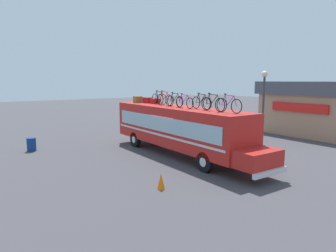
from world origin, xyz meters
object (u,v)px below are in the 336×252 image
Objects in this scene: rooftop_bicycle_7 at (229,105)px; luggage_bag_3 at (155,101)px; luggage_bag_1 at (138,99)px; traffic_cone at (161,181)px; luggage_bag_2 at (147,100)px; street_lamp at (264,99)px; rooftop_bicycle_3 at (175,101)px; rooftop_bicycle_4 at (184,102)px; rooftop_bicycle_1 at (159,98)px; rooftop_bicycle_6 at (213,104)px; trash_bin at (31,144)px; bus at (179,127)px; rooftop_bicycle_5 at (201,102)px; rooftop_bicycle_2 at (164,99)px.

luggage_bag_3 is at bearing 177.67° from rooftop_bicycle_7.
luggage_bag_1 is 0.78× the size of traffic_cone.
luggage_bag_2 is 8.01m from street_lamp.
rooftop_bicycle_4 is at bearing -6.96° from rooftop_bicycle_3.
rooftop_bicycle_3 is at bearing -4.20° from luggage_bag_2.
rooftop_bicycle_1 is 0.98× the size of rooftop_bicycle_6.
luggage_bag_1 is at bearing 76.93° from trash_bin.
rooftop_bicycle_7 is 2.00× the size of trash_bin.
trash_bin is at bearing -130.42° from rooftop_bicycle_3.
luggage_bag_3 is at bearing 149.08° from traffic_cone.
luggage_bag_3 reaches higher than trash_bin.
rooftop_bicycle_3 is 0.32× the size of street_lamp.
rooftop_bicycle_6 reaches higher than luggage_bag_1.
rooftop_bicycle_3 reaches higher than trash_bin.
luggage_bag_3 is at bearing 172.55° from rooftop_bicycle_4.
rooftop_bicycle_4 is (4.87, -0.41, 0.16)m from luggage_bag_2.
luggage_bag_1 is at bearing -169.93° from rooftop_bicycle_1.
luggage_bag_2 is at bearing 176.94° from bus.
rooftop_bicycle_7 is at bearing -1.31° from luggage_bag_2.
rooftop_bicycle_5 is 2.22m from rooftop_bicycle_7.
rooftop_bicycle_3 is (3.74, -0.28, 0.18)m from luggage_bag_2.
luggage_bag_1 is at bearing -163.37° from luggage_bag_3.
traffic_cone is (9.24, -4.09, -2.89)m from luggage_bag_1.
rooftop_bicycle_3 is 0.93× the size of rooftop_bicycle_6.
traffic_cone is (4.75, -4.18, -3.03)m from rooftop_bicycle_3.
bus is at bearing 135.97° from traffic_cone.
trash_bin is at bearing -123.94° from street_lamp.
luggage_bag_3 is (1.61, 0.48, -0.06)m from luggage_bag_1.
rooftop_bicycle_2 is at bearing -178.74° from rooftop_bicycle_7.
trash_bin is (-8.38, -7.43, -2.96)m from rooftop_bicycle_5.
luggage_bag_3 is at bearing 178.05° from rooftop_bicycle_5.
rooftop_bicycle_6 is (1.17, -0.23, 0.01)m from rooftop_bicycle_5.
rooftop_bicycle_1 is 1.21m from rooftop_bicycle_2.
rooftop_bicycle_7 reaches higher than trash_bin.
rooftop_bicycle_1 reaches higher than luggage_bag_3.
rooftop_bicycle_4 is at bearing -162.34° from rooftop_bicycle_5.
street_lamp is at bearing 103.88° from traffic_cone.
rooftop_bicycle_1 is (1.49, 0.03, 0.19)m from luggage_bag_2.
luggage_bag_3 is (-3.24, 0.33, 1.40)m from bus.
rooftop_bicycle_2 reaches higher than rooftop_bicycle_5.
rooftop_bicycle_5 reaches higher than luggage_bag_3.
luggage_bag_1 is at bearing -177.38° from rooftop_bicycle_5.
street_lamp is at bearing 88.49° from rooftop_bicycle_5.
luggage_bag_1 is 4.50m from rooftop_bicycle_3.
rooftop_bicycle_1 is at bearing 172.58° from rooftop_bicycle_4.
luggage_bag_1 is 0.33× the size of rooftop_bicycle_4.
rooftop_bicycle_1 is at bearing 172.35° from rooftop_bicycle_3.
luggage_bag_1 reaches higher than bus.
luggage_bag_3 is at bearing 172.36° from rooftop_bicycle_1.
street_lamp is (2.01, 5.39, 1.67)m from bus.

